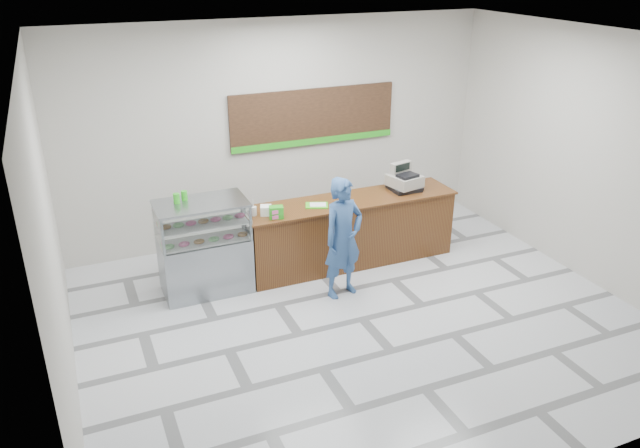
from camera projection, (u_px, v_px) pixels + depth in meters
name	position (u px, v px, depth m)	size (l,w,h in m)	color
floor	(363.00, 319.00, 8.11)	(7.00, 7.00, 0.00)	silver
back_wall	(281.00, 132.00, 9.93)	(7.00, 7.00, 0.00)	#BCB7AD
ceiling	(371.00, 41.00, 6.70)	(7.00, 7.00, 0.00)	silver
sales_counter	(350.00, 231.00, 9.40)	(3.26, 0.76, 1.03)	#5D3515
display_case	(204.00, 247.00, 8.54)	(1.22, 0.72, 1.33)	gray
menu_board	(314.00, 118.00, 10.02)	(2.80, 0.06, 0.90)	black
cash_register	(404.00, 180.00, 9.51)	(0.51, 0.53, 0.41)	black
card_terminal	(419.00, 189.00, 9.56)	(0.07, 0.14, 0.04)	black
serving_tray	(317.00, 205.00, 8.96)	(0.38, 0.33, 0.02)	#44D31E
napkin_box	(266.00, 210.00, 8.64)	(0.15, 0.15, 0.13)	white
straw_cup	(254.00, 211.00, 8.62)	(0.09, 0.09, 0.13)	silver
promo_box	(276.00, 212.00, 8.52)	(0.19, 0.13, 0.17)	green
donut_decal	(401.00, 192.00, 9.47)	(0.16, 0.16, 0.00)	pink
green_cup_left	(177.00, 198.00, 8.22)	(0.09, 0.09, 0.13)	green
green_cup_right	(184.00, 195.00, 8.33)	(0.08, 0.08, 0.13)	green
customer	(343.00, 238.00, 8.39)	(0.62, 0.41, 1.70)	#2F5288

